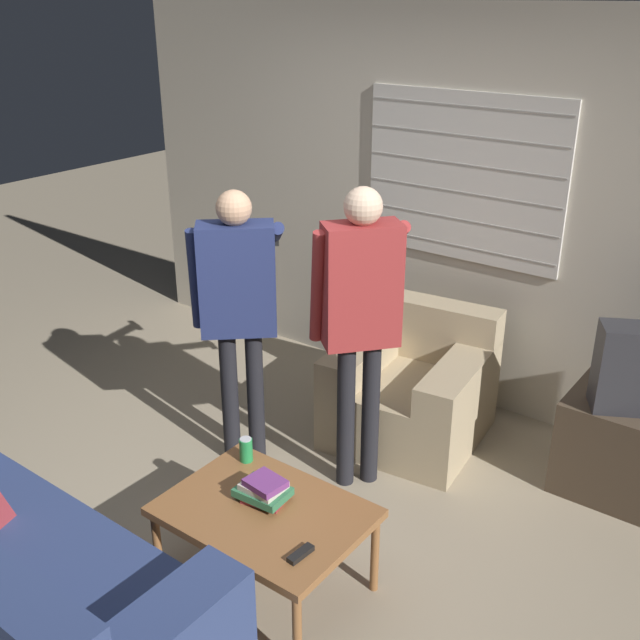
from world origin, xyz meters
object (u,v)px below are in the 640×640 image
armchair_beige (413,388)px  person_left_standing (238,297)px  coffee_table (265,516)px  book_stack (264,490)px  spare_remote (301,554)px  soda_can (246,450)px  person_right_standing (360,306)px

armchair_beige → person_left_standing: size_ratio=0.59×
coffee_table → book_stack: size_ratio=3.69×
armchair_beige → person_left_standing: 1.30m
armchair_beige → person_left_standing: person_left_standing is taller
armchair_beige → coffee_table: 1.61m
spare_remote → soda_can: bearing=154.4°
coffee_table → person_right_standing: person_right_standing is taller
armchair_beige → person_right_standing: bearing=83.6°
armchair_beige → coffee_table: size_ratio=1.08×
person_right_standing → spare_remote: person_right_standing is taller
person_right_standing → soda_can: person_right_standing is taller
book_stack → soda_can: (-0.28, 0.19, 0.00)m
coffee_table → spare_remote: spare_remote is taller
coffee_table → person_left_standing: (-0.82, 0.76, 0.63)m
person_right_standing → spare_remote: 1.36m
soda_can → spare_remote: soda_can is taller
person_right_standing → spare_remote: bearing=-116.9°
soda_can → spare_remote: (0.64, -0.38, -0.05)m
coffee_table → armchair_beige: bearing=95.3°
coffee_table → soda_can: 0.41m
coffee_table → person_right_standing: bearing=98.5°
person_left_standing → soda_can: bearing=-88.1°
book_stack → spare_remote: book_stack is taller
coffee_table → book_stack: (-0.04, 0.05, 0.10)m
person_left_standing → soda_can: 0.89m
armchair_beige → spare_remote: armchair_beige is taller
armchair_beige → coffee_table: bearing=88.5°
person_left_standing → armchair_beige: bearing=9.6°
person_right_standing → soda_can: bearing=-153.2°
person_left_standing → spare_remote: 1.57m
book_stack → soda_can: bearing=145.6°
armchair_beige → book_stack: (0.11, -1.55, 0.20)m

